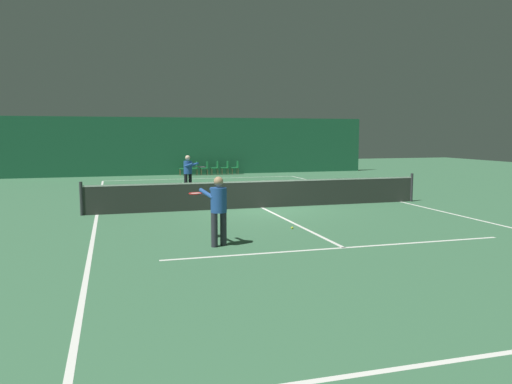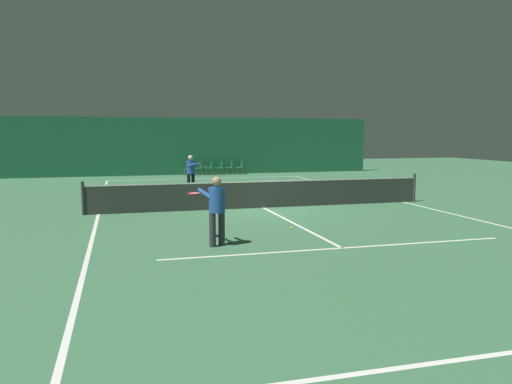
{
  "view_description": "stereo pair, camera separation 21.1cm",
  "coord_description": "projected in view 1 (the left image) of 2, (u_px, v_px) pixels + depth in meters",
  "views": [
    {
      "loc": [
        -4.99,
        -16.47,
        2.57
      ],
      "look_at": [
        -1.07,
        -2.94,
        0.92
      ],
      "focal_mm": 35.0,
      "sensor_mm": 36.0,
      "label": 1
    },
    {
      "loc": [
        -4.78,
        -16.52,
        2.57
      ],
      "look_at": [
        -1.07,
        -2.94,
        0.92
      ],
      "focal_mm": 35.0,
      "sensor_mm": 36.0,
      "label": 2
    }
  ],
  "objects": [
    {
      "name": "ground_plane",
      "position": [
        262.0,
        208.0,
        17.39
      ],
      "size": [
        60.0,
        60.0,
        0.0
      ],
      "primitive_type": "plane",
      "color": "#3D704C"
    },
    {
      "name": "backdrop_curtain",
      "position": [
        194.0,
        146.0,
        31.41
      ],
      "size": [
        23.0,
        0.12,
        3.58
      ],
      "color": "#1E5B3D",
      "rests_on": "ground"
    },
    {
      "name": "court_line_baseline_far",
      "position": [
        202.0,
        178.0,
        28.74
      ],
      "size": [
        11.0,
        0.1,
        0.0
      ],
      "color": "white",
      "rests_on": "ground"
    },
    {
      "name": "court_line_service_far",
      "position": [
        223.0,
        188.0,
        23.49
      ],
      "size": [
        8.25,
        0.1,
        0.0
      ],
      "color": "white",
      "rests_on": "ground"
    },
    {
      "name": "court_line_service_near",
      "position": [
        344.0,
        248.0,
        11.28
      ],
      "size": [
        8.25,
        0.1,
        0.0
      ],
      "color": "white",
      "rests_on": "ground"
    },
    {
      "name": "court_line_sideline_left",
      "position": [
        97.0,
        215.0,
        15.87
      ],
      "size": [
        0.1,
        23.8,
        0.0
      ],
      "color": "white",
      "rests_on": "ground"
    },
    {
      "name": "court_line_sideline_right",
      "position": [
        401.0,
        202.0,
        18.9
      ],
      "size": [
        0.1,
        23.8,
        0.0
      ],
      "color": "white",
      "rests_on": "ground"
    },
    {
      "name": "court_line_centre",
      "position": [
        262.0,
        208.0,
        17.39
      ],
      "size": [
        0.1,
        12.8,
        0.0
      ],
      "color": "white",
      "rests_on": "ground"
    },
    {
      "name": "tennis_net",
      "position": [
        262.0,
        193.0,
        17.33
      ],
      "size": [
        12.0,
        0.1,
        1.07
      ],
      "color": "#2D332D",
      "rests_on": "ground"
    },
    {
      "name": "player_near",
      "position": [
        218.0,
        206.0,
        11.38
      ],
      "size": [
        0.84,
        1.35,
        1.6
      ],
      "rotation": [
        0.0,
        0.0,
        1.98
      ],
      "color": "#2D2D38",
      "rests_on": "ground"
    },
    {
      "name": "player_far",
      "position": [
        189.0,
        170.0,
        22.16
      ],
      "size": [
        1.0,
        1.31,
        1.62
      ],
      "rotation": [
        0.0,
        0.0,
        -1.01
      ],
      "color": "black",
      "rests_on": "ground"
    },
    {
      "name": "courtside_chair_0",
      "position": [
        184.0,
        168.0,
        30.85
      ],
      "size": [
        0.44,
        0.44,
        0.84
      ],
      "rotation": [
        0.0,
        0.0,
        -1.57
      ],
      "color": "brown",
      "rests_on": "ground"
    },
    {
      "name": "courtside_chair_1",
      "position": [
        195.0,
        167.0,
        31.03
      ],
      "size": [
        0.44,
        0.44,
        0.84
      ],
      "rotation": [
        0.0,
        0.0,
        -1.57
      ],
      "color": "brown",
      "rests_on": "ground"
    },
    {
      "name": "courtside_chair_2",
      "position": [
        205.0,
        167.0,
        31.21
      ],
      "size": [
        0.44,
        0.44,
        0.84
      ],
      "rotation": [
        0.0,
        0.0,
        -1.57
      ],
      "color": "brown",
      "rests_on": "ground"
    },
    {
      "name": "courtside_chair_3",
      "position": [
        216.0,
        167.0,
        31.39
      ],
      "size": [
        0.44,
        0.44,
        0.84
      ],
      "rotation": [
        0.0,
        0.0,
        -1.57
      ],
      "color": "brown",
      "rests_on": "ground"
    },
    {
      "name": "courtside_chair_4",
      "position": [
        226.0,
        167.0,
        31.57
      ],
      "size": [
        0.44,
        0.44,
        0.84
      ],
      "rotation": [
        0.0,
        0.0,
        -1.57
      ],
      "color": "brown",
      "rests_on": "ground"
    },
    {
      "name": "courtside_chair_5",
      "position": [
        236.0,
        167.0,
        31.75
      ],
      "size": [
        0.44,
        0.44,
        0.84
      ],
      "rotation": [
        0.0,
        0.0,
        -1.57
      ],
      "color": "brown",
      "rests_on": "ground"
    },
    {
      "name": "tennis_ball",
      "position": [
        292.0,
        228.0,
        13.51
      ],
      "size": [
        0.07,
        0.07,
        0.07
      ],
      "color": "#D1DB33",
      "rests_on": "ground"
    }
  ]
}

